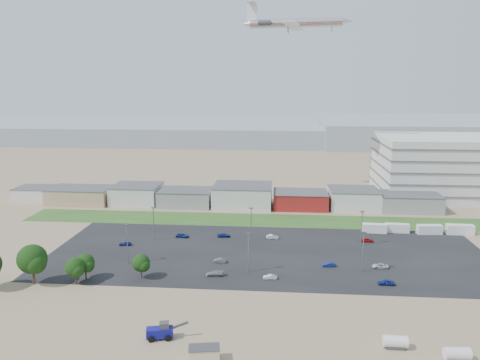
# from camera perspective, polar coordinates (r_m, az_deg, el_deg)

# --- Properties ---
(ground) EXTENTS (700.00, 700.00, 0.00)m
(ground) POSITION_cam_1_polar(r_m,az_deg,el_deg) (113.08, 0.52, -12.29)
(ground) COLOR #987C60
(ground) RESTS_ON ground
(parking_lot) EXTENTS (120.00, 50.00, 0.01)m
(parking_lot) POSITION_cam_1_polar(r_m,az_deg,el_deg) (131.39, 3.39, -8.85)
(parking_lot) COLOR black
(parking_lot) RESTS_ON ground
(grass_strip) EXTENTS (160.00, 16.00, 0.02)m
(grass_strip) POSITION_cam_1_polar(r_m,az_deg,el_deg) (161.95, 1.92, -4.89)
(grass_strip) COLOR #284C1C
(grass_strip) RESTS_ON ground
(hills_backdrop) EXTENTS (700.00, 200.00, 9.00)m
(hills_backdrop) POSITION_cam_1_polar(r_m,az_deg,el_deg) (421.48, 9.26, 5.70)
(hills_backdrop) COLOR gray
(hills_backdrop) RESTS_ON ground
(building_row) EXTENTS (170.00, 20.00, 8.00)m
(building_row) POSITION_cam_1_polar(r_m,az_deg,el_deg) (180.81, -3.15, -1.86)
(building_row) COLOR silver
(building_row) RESTS_ON ground
(parking_garage) EXTENTS (80.00, 40.00, 25.00)m
(parking_garage) POSITION_cam_1_polar(r_m,az_deg,el_deg) (217.14, 27.05, 1.43)
(parking_garage) COLOR silver
(parking_garage) RESTS_ON ground
(portable_shed) EXTENTS (5.62, 3.56, 2.64)m
(portable_shed) POSITION_cam_1_polar(r_m,az_deg,el_deg) (83.82, -4.38, -20.41)
(portable_shed) COLOR beige
(portable_shed) RESTS_ON ground
(telehandler) EXTENTS (8.06, 4.18, 3.20)m
(telehandler) POSITION_cam_1_polar(r_m,az_deg,el_deg) (90.81, -9.77, -17.65)
(telehandler) COLOR navy
(telehandler) RESTS_ON ground
(storage_tank_nw) EXTENTS (4.23, 2.19, 2.51)m
(storage_tank_nw) POSITION_cam_1_polar(r_m,az_deg,el_deg) (91.34, 18.41, -18.17)
(storage_tank_nw) COLOR silver
(storage_tank_nw) RESTS_ON ground
(storage_tank_ne) EXTENTS (4.39, 2.42, 2.55)m
(storage_tank_ne) POSITION_cam_1_polar(r_m,az_deg,el_deg) (91.43, 24.95, -18.65)
(storage_tank_ne) COLOR silver
(storage_tank_ne) RESTS_ON ground
(box_trailer_a) EXTENTS (7.60, 2.86, 2.80)m
(box_trailer_a) POSITION_cam_1_polar(r_m,az_deg,el_deg) (154.03, 16.06, -5.67)
(box_trailer_a) COLOR silver
(box_trailer_a) RESTS_ON ground
(box_trailer_b) EXTENTS (7.42, 2.77, 2.73)m
(box_trailer_b) POSITION_cam_1_polar(r_m,az_deg,el_deg) (156.44, 18.60, -5.57)
(box_trailer_b) COLOR silver
(box_trailer_b) RESTS_ON ground
(box_trailer_c) EXTENTS (7.83, 3.11, 2.86)m
(box_trailer_c) POSITION_cam_1_polar(r_m,az_deg,el_deg) (158.23, 22.10, -5.61)
(box_trailer_c) COLOR silver
(box_trailer_c) RESTS_ON ground
(box_trailer_d) EXTENTS (8.26, 2.78, 3.07)m
(box_trailer_d) POSITION_cam_1_polar(r_m,az_deg,el_deg) (161.52, 25.23, -5.49)
(box_trailer_d) COLOR silver
(box_trailer_d) RESTS_ON ground
(tree_left) EXTENTS (7.26, 7.26, 10.88)m
(tree_left) POSITION_cam_1_polar(r_m,az_deg,el_deg) (119.78, -23.98, -9.13)
(tree_left) COLOR black
(tree_left) RESTS_ON ground
(tree_mid) EXTENTS (4.82, 4.82, 7.23)m
(tree_mid) POSITION_cam_1_polar(r_m,az_deg,el_deg) (117.02, -19.47, -10.22)
(tree_mid) COLOR black
(tree_mid) RESTS_ON ground
(tree_right) EXTENTS (4.80, 4.80, 7.20)m
(tree_right) POSITION_cam_1_polar(r_m,az_deg,el_deg) (118.98, -18.36, -9.80)
(tree_right) COLOR black
(tree_right) RESTS_ON ground
(tree_near) EXTENTS (4.57, 4.57, 6.86)m
(tree_near) POSITION_cam_1_polar(r_m,az_deg,el_deg) (116.18, -11.98, -10.06)
(tree_near) COLOR black
(tree_near) RESTS_ON ground
(lightpole_front_l) EXTENTS (1.24, 0.52, 10.52)m
(lightpole_front_l) POSITION_cam_1_polar(r_m,az_deg,el_deg) (125.54, -13.57, -7.59)
(lightpole_front_l) COLOR slate
(lightpole_front_l) RESTS_ON ground
(lightpole_front_m) EXTENTS (1.18, 0.49, 10.06)m
(lightpole_front_m) POSITION_cam_1_polar(r_m,az_deg,el_deg) (116.71, 1.04, -8.86)
(lightpole_front_m) COLOR slate
(lightpole_front_m) RESTS_ON ground
(lightpole_front_r) EXTENTS (1.22, 0.51, 10.33)m
(lightpole_front_r) POSITION_cam_1_polar(r_m,az_deg,el_deg) (120.70, 14.76, -8.48)
(lightpole_front_r) COLOR slate
(lightpole_front_r) RESTS_ON ground
(lightpole_back_l) EXTENTS (1.19, 0.50, 10.10)m
(lightpole_back_l) POSITION_cam_1_polar(r_m,az_deg,el_deg) (142.40, -10.49, -5.27)
(lightpole_back_l) COLOR slate
(lightpole_back_l) RESTS_ON ground
(lightpole_back_m) EXTENTS (1.19, 0.49, 10.09)m
(lightpole_back_m) POSITION_cam_1_polar(r_m,az_deg,el_deg) (139.64, 1.36, -5.41)
(lightpole_back_m) COLOR slate
(lightpole_back_m) RESTS_ON ground
(lightpole_back_r) EXTENTS (1.20, 0.50, 10.18)m
(lightpole_back_r) POSITION_cam_1_polar(r_m,az_deg,el_deg) (139.83, 14.60, -5.75)
(lightpole_back_r) COLOR slate
(lightpole_back_r) RESTS_ON ground
(airliner) EXTENTS (48.32, 36.17, 13.18)m
(airliner) POSITION_cam_1_polar(r_m,az_deg,el_deg) (197.31, 6.82, 18.49)
(airliner) COLOR silver
(parked_car_0) EXTENTS (4.10, 1.99, 1.12)m
(parked_car_0) POSITION_cam_1_polar(r_m,az_deg,el_deg) (125.83, 16.71, -10.00)
(parked_car_0) COLOR silver
(parked_car_0) RESTS_ON ground
(parked_car_1) EXTENTS (3.56, 1.56, 1.14)m
(parked_car_1) POSITION_cam_1_polar(r_m,az_deg,el_deg) (123.67, 10.79, -10.08)
(parked_car_1) COLOR navy
(parked_car_1) RESTS_ON ground
(parked_car_2) EXTENTS (3.86, 1.77, 1.28)m
(parked_car_2) POSITION_cam_1_polar(r_m,az_deg,el_deg) (116.26, 17.38, -11.81)
(parked_car_2) COLOR navy
(parked_car_2) RESTS_ON ground
(parked_car_3) EXTENTS (4.56, 2.13, 1.29)m
(parked_car_3) POSITION_cam_1_polar(r_m,az_deg,el_deg) (116.23, -3.14, -11.28)
(parked_car_3) COLOR #A5A5AA
(parked_car_3) RESTS_ON ground
(parked_car_4) EXTENTS (3.49, 1.35, 1.13)m
(parked_car_4) POSITION_cam_1_polar(r_m,az_deg,el_deg) (124.32, -2.46, -9.76)
(parked_car_4) COLOR #595B5E
(parked_car_4) RESTS_ON ground
(parked_car_5) EXTENTS (3.56, 1.66, 1.18)m
(parked_car_5) POSITION_cam_1_polar(r_m,az_deg,el_deg) (140.75, -13.83, -7.52)
(parked_car_5) COLOR navy
(parked_car_5) RESTS_ON ground
(parked_car_6) EXTENTS (4.09, 2.00, 1.14)m
(parked_car_6) POSITION_cam_1_polar(r_m,az_deg,el_deg) (144.05, -1.99, -6.75)
(parked_car_6) COLOR navy
(parked_car_6) RESTS_ON ground
(parked_car_8) EXTENTS (3.76, 1.78, 1.24)m
(parked_car_8) POSITION_cam_1_polar(r_m,az_deg,el_deg) (144.59, 15.24, -7.07)
(parked_car_8) COLOR maroon
(parked_car_8) RESTS_ON ground
(parked_car_9) EXTENTS (4.14, 2.31, 1.09)m
(parked_car_9) POSITION_cam_1_polar(r_m,az_deg,el_deg) (144.80, -7.03, -6.74)
(parked_car_9) COLOR navy
(parked_car_9) RESTS_ON ground
(parked_car_11) EXTENTS (3.87, 1.66, 1.24)m
(parked_car_11) POSITION_cam_1_polar(r_m,az_deg,el_deg) (142.86, 3.98, -6.91)
(parked_car_11) COLOR silver
(parked_car_11) RESTS_ON ground
(parked_car_13) EXTENTS (3.38, 1.44, 1.09)m
(parked_car_13) POSITION_cam_1_polar(r_m,az_deg,el_deg) (114.54, 3.67, -11.70)
(parked_car_13) COLOR silver
(parked_car_13) RESTS_ON ground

